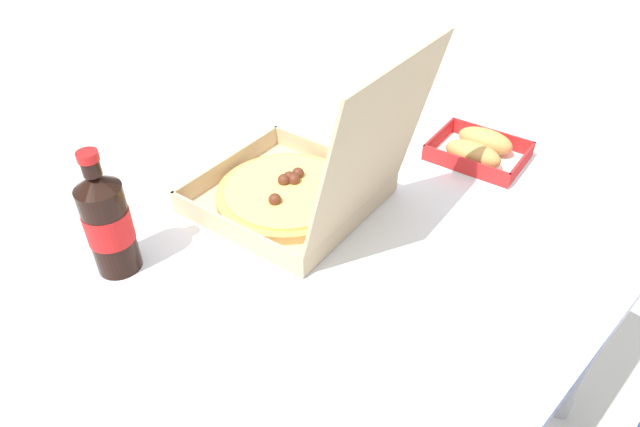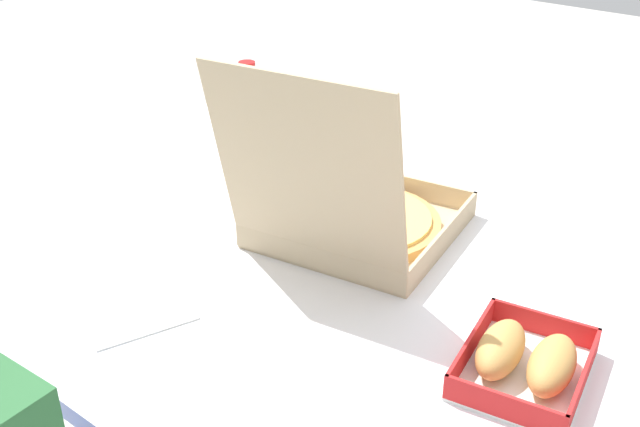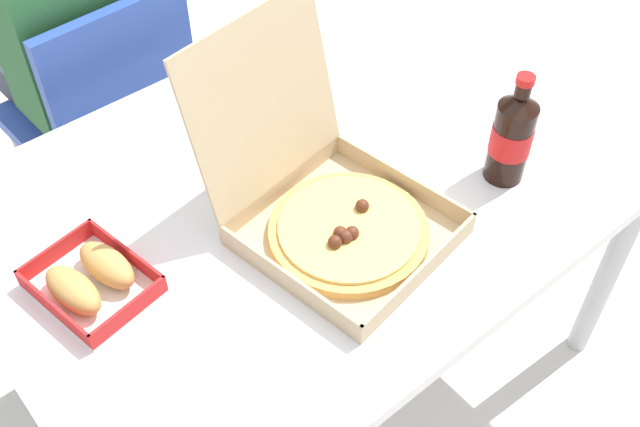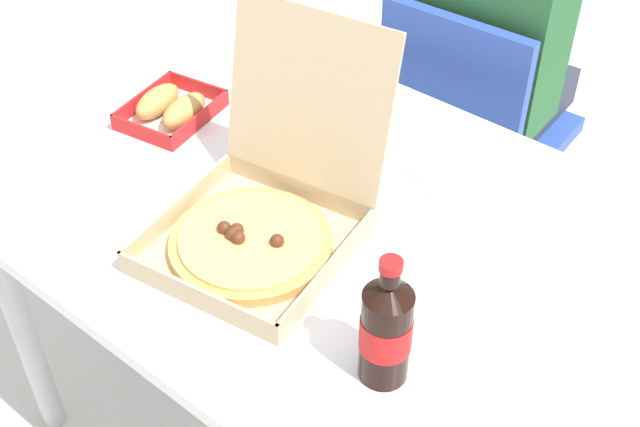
% 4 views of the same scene
% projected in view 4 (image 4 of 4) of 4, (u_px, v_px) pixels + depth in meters
% --- Properties ---
extents(dining_table, '(1.27, 0.86, 0.70)m').
position_uv_depth(dining_table, '(340.00, 253.00, 1.49)').
color(dining_table, white).
rests_on(dining_table, ground_plane).
extents(chair, '(0.42, 0.42, 0.83)m').
position_uv_depth(chair, '(467.00, 130.00, 2.04)').
color(chair, '#2D4CAD').
rests_on(chair, ground_plane).
extents(diner_person, '(0.37, 0.41, 1.15)m').
position_uv_depth(diner_person, '(490.00, 45.00, 1.94)').
color(diner_person, '#333847').
rests_on(diner_person, ground_plane).
extents(pizza_box_open, '(0.36, 0.42, 0.34)m').
position_uv_depth(pizza_box_open, '(261.00, 218.00, 1.38)').
color(pizza_box_open, tan).
rests_on(pizza_box_open, dining_table).
extents(bread_side_box, '(0.18, 0.21, 0.06)m').
position_uv_depth(bread_side_box, '(171.00, 108.00, 1.66)').
color(bread_side_box, white).
rests_on(bread_side_box, dining_table).
extents(cola_bottle, '(0.07, 0.07, 0.22)m').
position_uv_depth(cola_bottle, '(386.00, 329.00, 1.14)').
color(cola_bottle, black).
rests_on(cola_bottle, dining_table).
extents(paper_menu, '(0.25, 0.22, 0.00)m').
position_uv_depth(paper_menu, '(455.00, 175.00, 1.54)').
color(paper_menu, white).
rests_on(paper_menu, dining_table).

